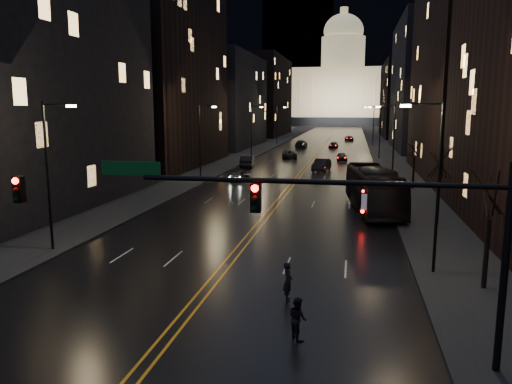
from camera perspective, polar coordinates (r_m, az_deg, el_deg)
The scene contains 37 objects.
ground at distance 19.61m, azimuth -10.56°, elevation -16.61°, with size 900.00×900.00×0.00m, color black.
road at distance 146.71m, azimuth 8.46°, elevation 6.15°, with size 20.00×320.00×0.02m, color black.
sidewalk_left at distance 148.00m, azimuth 3.00°, elevation 6.30°, with size 8.00×320.00×0.16m, color black.
sidewalk_right at distance 146.73m, azimuth 13.96°, elevation 6.00°, with size 8.00×320.00×0.16m, color black.
center_line at distance 146.71m, azimuth 8.46°, elevation 6.16°, with size 0.62×320.00×0.01m, color orange.
building_left_near at distance 47.32m, azimuth -25.34°, elevation 11.60°, with size 12.00×28.00×22.00m, color black.
building_left_mid at distance 75.75m, azimuth -10.73°, elevation 13.53°, with size 12.00×30.00×28.00m, color black.
building_left_far at distance 111.79m, azimuth -3.36°, elevation 10.31°, with size 12.00×34.00×20.00m, color black.
building_left_dist at distance 158.77m, azimuth 1.01°, elevation 10.84°, with size 12.00×40.00×24.00m, color black.
building_right_tall at distance 68.62m, azimuth 24.12°, elevation 17.52°, with size 12.00×30.00×38.00m, color black.
building_right_mid at distance 109.33m, azimuth 18.94°, elevation 11.41°, with size 12.00×34.00×26.00m, color black.
building_right_dist at distance 156.97m, azimuth 16.53°, elevation 10.10°, with size 12.00×40.00×22.00m, color black.
mountain_ridge at distance 401.68m, azimuth 16.45°, elevation 17.31°, with size 520.00×60.00×130.00m, color black.
capitol at distance 266.52m, azimuth 9.79°, elevation 11.32°, with size 90.00×50.00×58.50m.
traffic_signal at distance 16.69m, azimuth 8.11°, elevation -2.62°, with size 17.29×0.45×7.00m.
streetlamp_right_near at distance 26.85m, azimuth 19.78°, elevation 1.50°, with size 2.13×0.25×9.00m.
streetlamp_left_near at distance 31.79m, azimuth -22.48°, elevation 2.51°, with size 2.13×0.25×9.00m.
streetlamp_right_mid at distance 56.56m, azimuth 15.28°, elevation 5.70°, with size 2.13×0.25×9.00m.
streetlamp_left_mid at distance 59.06m, azimuth -6.25°, elevation 6.13°, with size 2.13×0.25×9.00m.
streetlamp_right_far at distance 86.47m, azimuth 13.87°, elevation 7.00°, with size 2.13×0.25×9.00m.
streetlamp_left_far at distance 88.13m, azimuth -0.43°, elevation 7.32°, with size 2.13×0.25×9.00m.
streetlamp_right_dist at distance 116.43m, azimuth 13.18°, elevation 7.63°, with size 2.13×0.25×9.00m.
streetlamp_left_dist at distance 117.66m, azimuth 2.50°, elevation 7.89°, with size 2.13×0.25×9.00m.
tree_right_near at distance 25.44m, azimuth 25.24°, elevation -0.56°, with size 2.40×2.40×6.65m.
tree_right_mid at distance 39.03m, azimuth 20.31°, elevation 3.01°, with size 2.40×2.40×6.65m.
tree_right_far at distance 54.82m, azimuth 17.69°, elevation 4.89°, with size 2.40×2.40×6.65m.
bus at distance 43.25m, azimuth 13.30°, elevation 0.32°, with size 3.06×13.06×3.64m, color black.
oncoming_car_a at distance 59.33m, azimuth -1.95°, elevation 1.93°, with size 1.63×4.04×1.38m, color black.
oncoming_car_b at distance 73.31m, azimuth -0.98°, elevation 3.53°, with size 1.77×5.09×1.68m, color black.
oncoming_car_c at distance 85.64m, azimuth 3.87°, elevation 4.32°, with size 2.44×5.28×1.47m, color black.
oncoming_car_d at distance 110.58m, azimuth 5.19°, elevation 5.52°, with size 2.24×5.50×1.60m, color black.
receding_car_a at distance 69.13m, azimuth 7.51°, elevation 3.08°, with size 1.79×5.12×1.69m, color black.
receding_car_b at distance 82.97m, azimuth 9.79°, elevation 4.01°, with size 1.66×4.13×1.41m, color black.
receding_car_c at distance 109.19m, azimuth 8.85°, elevation 5.31°, with size 1.79×4.39×1.28m, color black.
receding_car_d at distance 133.91m, azimuth 10.59°, elevation 6.06°, with size 2.27×4.92×1.37m, color black.
pedestrian_a at distance 22.82m, azimuth 3.67°, elevation -10.18°, with size 0.65×0.43×1.79m, color black.
pedestrian_b at distance 19.35m, azimuth 4.78°, elevation -14.18°, with size 0.80×0.44×1.64m, color black.
Camera 1 is at (6.69, -16.30, 8.61)m, focal length 35.00 mm.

